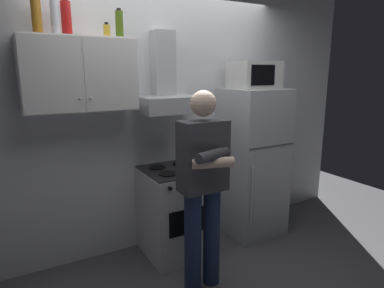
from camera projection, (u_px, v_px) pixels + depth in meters
The scene contains 14 objects.
ground_plane at pixel (192, 261), 3.18m from camera, with size 7.00×7.00×0.00m, color #4C4C51.
back_wall_tiled at pixel (163, 114), 3.40m from camera, with size 4.80×0.10×2.70m, color white.
upper_cabinet at pixel (79, 75), 2.72m from camera, with size 0.90×0.37×0.60m.
stove_oven at pixel (175, 211), 3.28m from camera, with size 0.60×0.62×0.87m.
range_hood at pixel (168, 91), 3.14m from camera, with size 0.60×0.44×0.75m.
refrigerator at pixel (252, 162), 3.66m from camera, with size 0.60×0.62×1.60m.
microwave at pixel (254, 75), 3.47m from camera, with size 0.48×0.37×0.28m.
person_standing at pixel (203, 184), 2.64m from camera, with size 0.38×0.33×1.64m.
cooking_pot at pixel (193, 163), 3.13m from camera, with size 0.31×0.21×0.13m.
bottle_spice_jar at pixel (107, 31), 2.76m from camera, with size 0.05×0.05×0.12m.
bottle_olive_oil at pixel (119, 24), 2.78m from camera, with size 0.07×0.07×0.24m.
bottle_soda_red at pixel (66, 18), 2.60m from camera, with size 0.08×0.08×0.28m.
bottle_vodka_clear at pixel (55, 17), 2.54m from camera, with size 0.07×0.07×0.28m.
bottle_liquor_amber at pixel (37, 17), 2.50m from camera, with size 0.07×0.07×0.27m.
Camera 1 is at (-1.41, -2.50, 1.78)m, focal length 31.16 mm.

